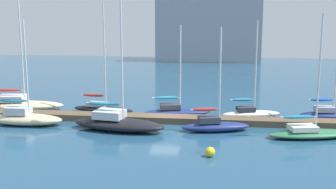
{
  "coord_description": "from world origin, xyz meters",
  "views": [
    {
      "loc": [
        4.55,
        -33.51,
        8.65
      ],
      "look_at": [
        0.0,
        2.0,
        2.0
      ],
      "focal_mm": 43.78,
      "sensor_mm": 36.0,
      "label": 1
    }
  ],
  "objects_px": {
    "sailboat_6": "(250,112)",
    "sailboat_2": "(102,107)",
    "sailboat_0": "(19,104)",
    "mooring_buoy_yellow": "(210,152)",
    "harbor_building_distant": "(209,31)",
    "sailboat_4": "(176,111)",
    "sailboat_1": "(25,117)",
    "sailboat_3": "(117,122)",
    "sailboat_7": "(310,131)",
    "sailboat_5": "(215,124)",
    "sailboat_8": "(329,113)"
  },
  "relations": [
    {
      "from": "sailboat_3",
      "to": "harbor_building_distant",
      "type": "distance_m",
      "value": 56.56
    },
    {
      "from": "sailboat_0",
      "to": "sailboat_1",
      "type": "relative_size",
      "value": 1.38
    },
    {
      "from": "sailboat_0",
      "to": "sailboat_7",
      "type": "height_order",
      "value": "sailboat_0"
    },
    {
      "from": "sailboat_0",
      "to": "sailboat_2",
      "type": "distance_m",
      "value": 8.14
    },
    {
      "from": "harbor_building_distant",
      "to": "sailboat_3",
      "type": "bearing_deg",
      "value": -95.44
    },
    {
      "from": "sailboat_5",
      "to": "harbor_building_distant",
      "type": "relative_size",
      "value": 0.38
    },
    {
      "from": "sailboat_0",
      "to": "sailboat_2",
      "type": "relative_size",
      "value": 1.18
    },
    {
      "from": "sailboat_0",
      "to": "mooring_buoy_yellow",
      "type": "relative_size",
      "value": 18.69
    },
    {
      "from": "sailboat_0",
      "to": "harbor_building_distant",
      "type": "relative_size",
      "value": 0.57
    },
    {
      "from": "sailboat_4",
      "to": "sailboat_1",
      "type": "bearing_deg",
      "value": -171.58
    },
    {
      "from": "sailboat_0",
      "to": "mooring_buoy_yellow",
      "type": "xyz_separation_m",
      "value": [
        18.52,
        -11.26,
        -0.3
      ]
    },
    {
      "from": "sailboat_0",
      "to": "sailboat_2",
      "type": "height_order",
      "value": "sailboat_0"
    },
    {
      "from": "sailboat_1",
      "to": "sailboat_2",
      "type": "bearing_deg",
      "value": 46.04
    },
    {
      "from": "sailboat_1",
      "to": "sailboat_4",
      "type": "xyz_separation_m",
      "value": [
        12.04,
        4.57,
        -0.1
      ]
    },
    {
      "from": "sailboat_5",
      "to": "sailboat_0",
      "type": "bearing_deg",
      "value": 151.18
    },
    {
      "from": "sailboat_2",
      "to": "sailboat_7",
      "type": "relative_size",
      "value": 1.11
    },
    {
      "from": "sailboat_4",
      "to": "sailboat_2",
      "type": "bearing_deg",
      "value": 161.56
    },
    {
      "from": "sailboat_3",
      "to": "sailboat_5",
      "type": "relative_size",
      "value": 1.41
    },
    {
      "from": "sailboat_2",
      "to": "harbor_building_distant",
      "type": "xyz_separation_m",
      "value": [
        8.32,
        50.09,
        5.69
      ]
    },
    {
      "from": "sailboat_6",
      "to": "sailboat_2",
      "type": "bearing_deg",
      "value": 165.35
    },
    {
      "from": "sailboat_1",
      "to": "sailboat_4",
      "type": "distance_m",
      "value": 12.88
    },
    {
      "from": "sailboat_4",
      "to": "sailboat_7",
      "type": "height_order",
      "value": "sailboat_7"
    },
    {
      "from": "mooring_buoy_yellow",
      "to": "sailboat_1",
      "type": "bearing_deg",
      "value": 158.65
    },
    {
      "from": "sailboat_3",
      "to": "mooring_buoy_yellow",
      "type": "xyz_separation_m",
      "value": [
        7.4,
        -5.4,
        -0.33
      ]
    },
    {
      "from": "mooring_buoy_yellow",
      "to": "harbor_building_distant",
      "type": "distance_m",
      "value": 61.75
    },
    {
      "from": "mooring_buoy_yellow",
      "to": "sailboat_5",
      "type": "bearing_deg",
      "value": 88.33
    },
    {
      "from": "sailboat_5",
      "to": "sailboat_1",
      "type": "bearing_deg",
      "value": 166.89
    },
    {
      "from": "sailboat_1",
      "to": "sailboat_3",
      "type": "distance_m",
      "value": 8.02
    },
    {
      "from": "sailboat_7",
      "to": "harbor_building_distant",
      "type": "relative_size",
      "value": 0.43
    },
    {
      "from": "sailboat_1",
      "to": "harbor_building_distant",
      "type": "height_order",
      "value": "harbor_building_distant"
    },
    {
      "from": "sailboat_5",
      "to": "sailboat_8",
      "type": "relative_size",
      "value": 0.95
    },
    {
      "from": "harbor_building_distant",
      "to": "sailboat_5",
      "type": "bearing_deg",
      "value": -87.69
    },
    {
      "from": "sailboat_6",
      "to": "sailboat_8",
      "type": "height_order",
      "value": "sailboat_6"
    },
    {
      "from": "sailboat_0",
      "to": "sailboat_4",
      "type": "height_order",
      "value": "sailboat_0"
    },
    {
      "from": "sailboat_3",
      "to": "sailboat_7",
      "type": "relative_size",
      "value": 1.25
    },
    {
      "from": "sailboat_1",
      "to": "mooring_buoy_yellow",
      "type": "bearing_deg",
      "value": -22.0
    },
    {
      "from": "sailboat_4",
      "to": "sailboat_6",
      "type": "bearing_deg",
      "value": -7.4
    },
    {
      "from": "sailboat_6",
      "to": "mooring_buoy_yellow",
      "type": "xyz_separation_m",
      "value": [
        -3.27,
        -11.17,
        -0.19
      ]
    },
    {
      "from": "sailboat_8",
      "to": "harbor_building_distant",
      "type": "relative_size",
      "value": 0.41
    },
    {
      "from": "sailboat_1",
      "to": "sailboat_8",
      "type": "distance_m",
      "value": 25.94
    },
    {
      "from": "sailboat_2",
      "to": "sailboat_4",
      "type": "bearing_deg",
      "value": 3.01
    },
    {
      "from": "sailboat_0",
      "to": "sailboat_3",
      "type": "height_order",
      "value": "sailboat_0"
    },
    {
      "from": "sailboat_8",
      "to": "sailboat_2",
      "type": "bearing_deg",
      "value": 174.63
    },
    {
      "from": "sailboat_2",
      "to": "sailboat_5",
      "type": "bearing_deg",
      "value": -17.45
    },
    {
      "from": "sailboat_6",
      "to": "sailboat_8",
      "type": "distance_m",
      "value": 6.76
    },
    {
      "from": "sailboat_0",
      "to": "harbor_building_distant",
      "type": "xyz_separation_m",
      "value": [
        16.46,
        50.17,
        5.59
      ]
    },
    {
      "from": "sailboat_7",
      "to": "mooring_buoy_yellow",
      "type": "relative_size",
      "value": 14.19
    },
    {
      "from": "sailboat_2",
      "to": "mooring_buoy_yellow",
      "type": "distance_m",
      "value": 15.37
    },
    {
      "from": "sailboat_5",
      "to": "sailboat_6",
      "type": "distance_m",
      "value": 5.96
    },
    {
      "from": "sailboat_1",
      "to": "sailboat_4",
      "type": "height_order",
      "value": "sailboat_1"
    }
  ]
}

